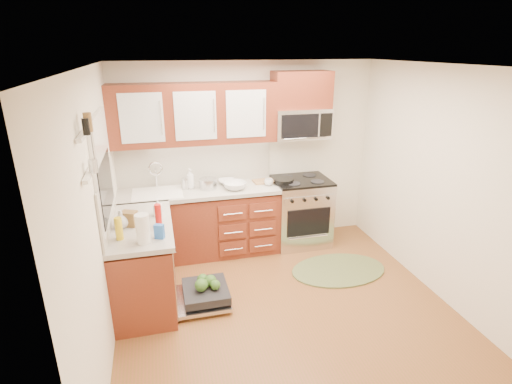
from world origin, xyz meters
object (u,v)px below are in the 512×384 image
object	(u,v)px
dishwasher	(202,295)
rug	(338,270)
sink	(158,202)
cutting_board	(265,181)
bowl_b	(235,186)
range	(300,211)
skillet	(284,180)
paper_towel_roll	(143,229)
microwave	(301,123)
stock_pot	(208,184)
bowl_a	(227,182)
cup	(269,182)
upper_cabinets	(194,114)

from	to	relation	value
dishwasher	rug	bearing A→B (deg)	8.29
sink	cutting_board	size ratio (longest dim) A/B	1.98
rug	bowl_b	distance (m)	1.69
range	cutting_board	distance (m)	0.69
rug	dishwasher	bearing A→B (deg)	-171.71
skillet	paper_towel_roll	distance (m)	2.22
paper_towel_roll	microwave	bearing A→B (deg)	35.49
dishwasher	rug	size ratio (longest dim) A/B	0.58
microwave	sink	size ratio (longest dim) A/B	1.23
sink	stock_pot	world-z (taller)	stock_pot
paper_towel_roll	bowl_a	bearing A→B (deg)	54.71
microwave	rug	world-z (taller)	microwave
dishwasher	cup	distance (m)	1.73
sink	bowl_b	size ratio (longest dim) A/B	2.09
upper_cabinets	sink	world-z (taller)	upper_cabinets
bowl_a	range	bearing A→B (deg)	-8.11
upper_cabinets	paper_towel_roll	distance (m)	1.83
dishwasher	cutting_board	xyz separation A→B (m)	(1.04, 1.22, 0.84)
bowl_b	stock_pot	bearing A→B (deg)	161.90
paper_towel_roll	skillet	bearing A→B (deg)	35.96
stock_pot	bowl_a	world-z (taller)	stock_pot
upper_cabinets	cup	distance (m)	1.30
sink	range	bearing A→B (deg)	0.30
sink	dishwasher	bearing A→B (deg)	-70.80
paper_towel_roll	sink	bearing A→B (deg)	83.90
microwave	bowl_a	bearing A→B (deg)	178.63
cutting_board	upper_cabinets	bearing A→B (deg)	176.62
range	skillet	distance (m)	0.58
cutting_board	skillet	bearing A→B (deg)	-34.07
range	paper_towel_roll	xyz separation A→B (m)	(-2.07, -1.36, 0.59)
upper_cabinets	cup	xyz separation A→B (m)	(0.92, -0.21, -0.91)
cup	sink	bearing A→B (deg)	177.88
skillet	bowl_b	size ratio (longest dim) A/B	0.91
paper_towel_roll	bowl_a	distance (m)	1.84
microwave	skillet	bearing A→B (deg)	-147.68
bowl_b	paper_towel_roll	bearing A→B (deg)	-131.68
skillet	bowl_b	world-z (taller)	bowl_b
microwave	paper_towel_roll	world-z (taller)	microwave
range	dishwasher	world-z (taller)	range
rug	cup	bearing A→B (deg)	130.60
sink	bowl_b	world-z (taller)	bowl_b
cutting_board	bowl_a	size ratio (longest dim) A/B	1.36
bowl_a	stock_pot	bearing A→B (deg)	-154.44
skillet	cup	bearing A→B (deg)	-178.29
range	microwave	xyz separation A→B (m)	(0.00, 0.12, 1.23)
microwave	bowl_b	size ratio (longest dim) A/B	2.56
microwave	cutting_board	distance (m)	0.91
upper_cabinets	range	xyz separation A→B (m)	(1.41, -0.15, -1.40)
dishwasher	cutting_board	bearing A→B (deg)	49.59
rug	bowl_a	xyz separation A→B (m)	(-1.22, 1.02, 0.94)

